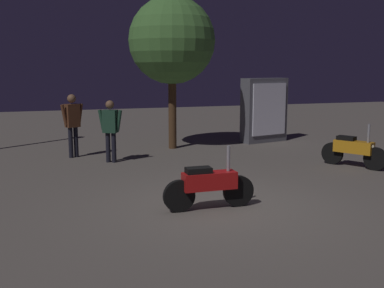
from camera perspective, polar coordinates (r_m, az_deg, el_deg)
name	(u,v)px	position (r m, az deg, el deg)	size (l,w,h in m)	color
ground_plane	(223,206)	(8.44, 3.75, -7.61)	(40.00, 40.00, 0.00)	#605951
motorcycle_red_foreground	(209,185)	(8.16, 2.11, -5.00)	(1.66, 0.30, 1.11)	black
motorcycle_orange_parked_left	(353,150)	(12.21, 19.14, -0.66)	(0.92, 1.49, 1.11)	black
person_rider_beside	(110,126)	(12.22, -9.96, 2.21)	(0.62, 0.41, 1.62)	black
person_bystander_far	(72,120)	(13.11, -14.43, 2.89)	(0.64, 0.37, 1.73)	black
tree_left_bg	(172,41)	(14.09, -2.47, 12.49)	(2.57, 2.57, 4.52)	#4C331E
kiosk_billboard	(264,110)	(15.58, 8.84, 4.12)	(1.67, 0.87, 2.10)	#595960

